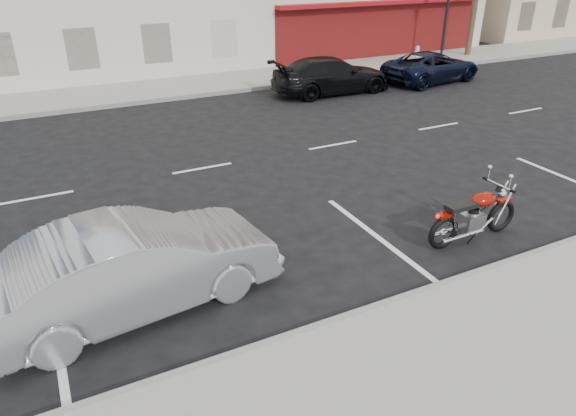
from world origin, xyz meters
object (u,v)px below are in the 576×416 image
fire_hydrant (417,53)px  sedan_silver (134,266)px  suv_far (432,67)px  motorcycle (503,209)px  car_far (331,75)px  traffic_light (448,8)px

fire_hydrant → sedan_silver: (-16.72, -13.64, 0.22)m
fire_hydrant → suv_far: bearing=-120.5°
motorcycle → car_far: car_far is taller
sedan_silver → suv_far: (14.71, 10.23, -0.11)m
car_far → fire_hydrant: bearing=-64.5°
sedan_silver → car_far: bearing=-50.4°
sedan_silver → suv_far: 17.92m
sedan_silver → motorcycle: bearing=-103.5°
traffic_light → suv_far: (-3.51, -3.24, -1.92)m
fire_hydrant → suv_far: suv_far is taller
motorcycle → suv_far: (7.62, 11.02, 0.13)m
suv_far → car_far: car_far is taller
traffic_light → car_far: bearing=-160.3°
motorcycle → car_far: 11.57m
traffic_light → car_far: traffic_light is taller
traffic_light → fire_hydrant: bearing=173.6°
suv_far → car_far: (-4.89, 0.23, 0.07)m
car_far → traffic_light: bearing=-69.5°
sedan_silver → fire_hydrant: bearing=-58.0°
fire_hydrant → car_far: car_far is taller
fire_hydrant → suv_far: size_ratio=0.16×
motorcycle → car_far: bearing=76.2°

